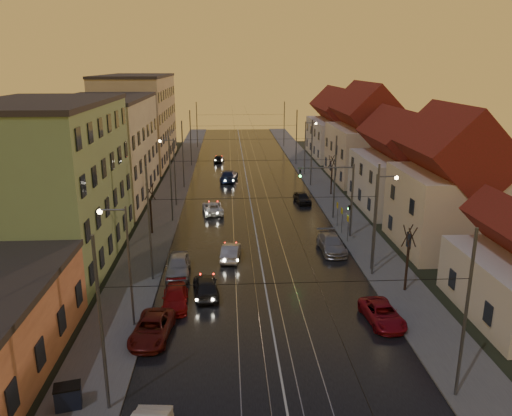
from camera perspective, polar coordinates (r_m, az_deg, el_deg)
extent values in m
plane|color=black|center=(31.47, 2.10, -14.74)|extent=(160.00, 160.00, 0.00)
cube|color=black|center=(68.84, -0.98, 2.64)|extent=(16.00, 120.00, 0.04)
cube|color=#4C4C4C|center=(69.16, -9.29, 2.54)|extent=(4.00, 120.00, 0.15)
cube|color=#4C4C4C|center=(69.93, 7.25, 2.77)|extent=(4.00, 120.00, 0.15)
cube|color=gray|center=(68.78, -2.81, 2.64)|extent=(0.06, 120.00, 0.03)
cube|color=gray|center=(68.80, -1.62, 2.66)|extent=(0.06, 120.00, 0.03)
cube|color=gray|center=(68.86, -0.34, 2.68)|extent=(0.06, 120.00, 0.03)
cube|color=gray|center=(68.95, 0.85, 2.69)|extent=(0.06, 120.00, 0.03)
cube|color=#779961|center=(44.54, -22.68, 2.39)|extent=(10.00, 18.00, 13.00)
cube|color=tan|center=(63.46, -16.87, 6.29)|extent=(10.00, 20.00, 12.00)
cube|color=tan|center=(86.63, -13.32, 9.71)|extent=(10.00, 24.00, 14.00)
cube|color=beige|center=(47.95, 21.06, -0.23)|extent=(8.50, 10.00, 7.00)
pyramid|color=#5D2215|center=(46.82, 21.72, 6.12)|extent=(8.67, 10.20, 3.80)
cube|color=beige|center=(59.75, 16.04, 2.84)|extent=(9.00, 12.00, 6.00)
pyramid|color=#5D2215|center=(58.90, 16.38, 7.19)|extent=(9.18, 12.24, 3.20)
cube|color=beige|center=(73.63, 12.32, 6.13)|extent=(9.00, 14.00, 7.50)
pyramid|color=#5D2215|center=(72.88, 12.60, 10.58)|extent=(9.18, 14.28, 4.00)
cube|color=beige|center=(90.96, 9.32, 7.83)|extent=(9.00, 16.00, 6.50)
pyramid|color=#5D2215|center=(90.38, 9.47, 10.97)|extent=(9.18, 16.32, 3.50)
cylinder|color=#595B60|center=(24.63, -17.26, -12.89)|extent=(0.16, 0.16, 9.00)
cylinder|color=#595B60|center=(26.43, 22.82, -11.39)|extent=(0.16, 0.16, 9.00)
cylinder|color=#595B60|center=(38.18, -12.08, -1.97)|extent=(0.16, 0.16, 9.00)
cylinder|color=#595B60|center=(39.36, 13.50, -1.51)|extent=(0.16, 0.16, 9.00)
cylinder|color=#595B60|center=(52.52, -9.71, 3.13)|extent=(0.16, 0.16, 9.00)
cylinder|color=#595B60|center=(53.38, 8.99, 3.38)|extent=(0.16, 0.16, 9.00)
cylinder|color=#595B60|center=(67.15, -8.35, 6.03)|extent=(0.16, 0.16, 9.00)
cylinder|color=#595B60|center=(67.83, 6.36, 6.20)|extent=(0.16, 0.16, 9.00)
cylinder|color=#595B60|center=(81.91, -7.48, 7.88)|extent=(0.16, 0.16, 9.00)
cylinder|color=#595B60|center=(82.47, 4.64, 8.02)|extent=(0.16, 0.16, 9.00)
cylinder|color=#595B60|center=(99.72, -6.77, 9.38)|extent=(0.16, 0.16, 9.00)
cylinder|color=#595B60|center=(100.18, 3.24, 9.50)|extent=(0.16, 0.16, 9.00)
cylinder|color=#595B60|center=(31.92, -14.21, -6.74)|extent=(0.14, 0.14, 8.00)
cylinder|color=#595B60|center=(30.84, -16.16, -0.21)|extent=(1.60, 0.10, 0.10)
sphere|color=#FFD88C|center=(31.04, -17.44, -0.41)|extent=(0.32, 0.32, 0.32)
cylinder|color=#595B60|center=(40.48, 13.33, -1.75)|extent=(0.14, 0.14, 8.00)
cylinder|color=#595B60|center=(39.74, 14.79, 3.50)|extent=(1.60, 0.10, 0.10)
sphere|color=#FFD88C|center=(39.99, 15.77, 3.36)|extent=(0.32, 0.32, 0.32)
cylinder|color=#595B60|center=(58.47, -9.26, 3.98)|extent=(0.14, 0.14, 8.00)
cylinder|color=#595B60|center=(57.89, -10.23, 7.64)|extent=(1.60, 0.10, 0.10)
sphere|color=#FFD88C|center=(58.00, -10.93, 7.52)|extent=(0.32, 0.32, 0.32)
cylinder|color=#595B60|center=(74.75, 5.62, 6.76)|extent=(0.14, 0.14, 8.00)
cylinder|color=#595B60|center=(74.36, 6.32, 9.65)|extent=(1.60, 0.10, 0.10)
sphere|color=#FFD88C|center=(74.49, 6.87, 9.57)|extent=(0.32, 0.32, 0.32)
cylinder|color=#595B60|center=(48.03, 10.89, 0.73)|extent=(0.20, 0.20, 7.20)
cylinder|color=#595B60|center=(46.70, 8.00, 4.60)|extent=(5.20, 0.14, 0.14)
imported|color=black|center=(46.41, 5.05, 3.86)|extent=(0.15, 0.18, 0.90)
sphere|color=#19FF3F|center=(46.33, 5.07, 3.65)|extent=(0.20, 0.20, 0.20)
cylinder|color=black|center=(49.61, -11.88, -1.05)|extent=(0.18, 0.18, 3.50)
cylinder|color=black|center=(48.97, -11.77, 1.83)|extent=(0.37, 0.92, 1.61)
cylinder|color=black|center=(49.16, -12.11, 1.87)|extent=(0.91, 0.40, 1.61)
cylinder|color=black|center=(48.88, -12.34, 1.77)|extent=(0.37, 0.92, 1.61)
cylinder|color=black|center=(48.70, -11.94, 1.74)|extent=(0.84, 0.54, 1.62)
cylinder|color=black|center=(38.12, 16.82, -6.76)|extent=(0.18, 0.18, 3.50)
cylinder|color=black|center=(37.39, 17.43, -3.09)|extent=(0.37, 0.92, 1.61)
cylinder|color=black|center=(37.41, 16.90, -3.03)|extent=(0.91, 0.40, 1.61)
cylinder|color=black|center=(37.08, 16.84, -3.20)|extent=(0.37, 0.92, 1.61)
cylinder|color=black|center=(37.09, 17.43, -3.24)|extent=(0.84, 0.54, 1.62)
cylinder|color=black|center=(63.90, 8.61, 2.98)|extent=(0.18, 0.18, 3.50)
cylinder|color=black|center=(63.50, 8.90, 5.24)|extent=(0.37, 0.92, 1.61)
cylinder|color=black|center=(63.58, 8.59, 5.27)|extent=(0.91, 0.40, 1.61)
cylinder|color=black|center=(63.24, 8.51, 5.21)|extent=(0.37, 0.92, 1.61)
cylinder|color=black|center=(63.19, 8.86, 5.19)|extent=(0.84, 0.54, 1.62)
imported|color=black|center=(36.58, -5.75, -8.86)|extent=(2.20, 4.44, 1.45)
imported|color=#9C9BA0|center=(42.88, -2.90, -5.00)|extent=(1.88, 4.24, 1.35)
imported|color=silver|center=(55.96, -4.97, 0.03)|extent=(2.64, 4.82, 1.28)
imported|color=#182349|center=(71.23, -3.11, 3.71)|extent=(2.82, 5.64, 1.57)
imported|color=black|center=(85.20, -4.27, 5.65)|extent=(1.92, 3.82, 1.25)
imported|color=#5B140F|center=(31.86, -11.81, -13.34)|extent=(2.58, 4.84, 1.30)
imported|color=maroon|center=(35.43, -9.21, -10.07)|extent=(1.93, 4.30, 1.23)
imported|color=#9E9FA4|center=(40.20, -8.89, -6.50)|extent=(2.07, 4.73, 1.59)
imported|color=maroon|center=(33.93, 14.24, -11.65)|extent=(2.38, 4.53, 1.22)
imported|color=gray|center=(45.03, 8.61, -4.04)|extent=(2.17, 5.07, 1.46)
imported|color=black|center=(60.10, 5.31, 1.17)|extent=(2.00, 3.97, 1.30)
cube|color=black|center=(27.27, -20.68, -19.56)|extent=(1.35, 1.06, 1.10)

